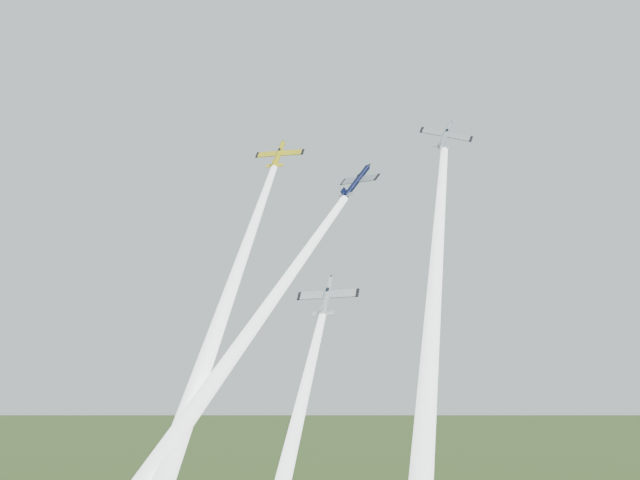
# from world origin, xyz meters

# --- Properties ---
(plane_yellow) EXTENTS (9.15, 7.98, 6.67)m
(plane_yellow) POSITION_xyz_m (-15.19, 4.62, 107.61)
(plane_yellow) COLOR yellow
(smoke_trail_yellow) EXTENTS (17.08, 42.57, 52.55)m
(smoke_trail_yellow) POSITION_xyz_m (-7.70, -17.08, 79.79)
(smoke_trail_yellow) COLOR white
(plane_navy) EXTENTS (8.75, 7.12, 6.73)m
(plane_navy) POSITION_xyz_m (3.09, -1.96, 100.03)
(plane_navy) COLOR #0B1134
(smoke_trail_navy) EXTENTS (15.74, 43.58, 53.32)m
(smoke_trail_navy) POSITION_xyz_m (-3.68, -24.23, 71.81)
(smoke_trail_navy) COLOR white
(plane_silver_right) EXTENTS (7.03, 7.69, 7.55)m
(plane_silver_right) POSITION_xyz_m (13.34, 3.55, 105.84)
(plane_silver_right) COLOR #AEB4BC
(smoke_trail_silver_right) EXTENTS (20.69, 47.51, 59.58)m
(smoke_trail_silver_right) POSITION_xyz_m (22.68, -20.55, 74.49)
(smoke_trail_silver_right) COLOR white
(plane_silver_low) EXTENTS (9.87, 8.35, 7.34)m
(plane_silver_low) POSITION_xyz_m (0.46, -5.11, 84.76)
(plane_silver_low) COLOR silver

